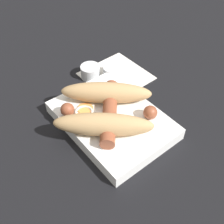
{
  "coord_description": "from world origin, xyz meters",
  "views": [
    {
      "loc": [
        -0.3,
        0.25,
        0.44
      ],
      "look_at": [
        0.0,
        0.0,
        0.04
      ],
      "focal_mm": 45.0,
      "sensor_mm": 36.0,
      "label": 1
    }
  ],
  "objects_px": {
    "condiment_cup_near": "(113,72)",
    "condiment_cup_far": "(90,72)",
    "bread_roll": "(105,108)",
    "sausage": "(109,111)",
    "food_tray": "(112,120)"
  },
  "relations": [
    {
      "from": "sausage",
      "to": "condiment_cup_near",
      "type": "distance_m",
      "value": 0.16
    },
    {
      "from": "food_tray",
      "to": "bread_roll",
      "type": "xyz_separation_m",
      "value": [
        0.01,
        0.01,
        0.04
      ]
    },
    {
      "from": "food_tray",
      "to": "condiment_cup_far",
      "type": "bearing_deg",
      "value": -20.47
    },
    {
      "from": "bread_roll",
      "to": "condiment_cup_far",
      "type": "relative_size",
      "value": 4.83
    },
    {
      "from": "food_tray",
      "to": "sausage",
      "type": "bearing_deg",
      "value": 62.77
    },
    {
      "from": "condiment_cup_near",
      "to": "bread_roll",
      "type": "bearing_deg",
      "value": 135.45
    },
    {
      "from": "food_tray",
      "to": "bread_roll",
      "type": "relative_size",
      "value": 1.04
    },
    {
      "from": "bread_roll",
      "to": "sausage",
      "type": "distance_m",
      "value": 0.01
    },
    {
      "from": "food_tray",
      "to": "condiment_cup_far",
      "type": "relative_size",
      "value": 5.0
    },
    {
      "from": "bread_roll",
      "to": "sausage",
      "type": "xyz_separation_m",
      "value": [
        -0.01,
        -0.01,
        -0.01
      ]
    },
    {
      "from": "condiment_cup_near",
      "to": "condiment_cup_far",
      "type": "distance_m",
      "value": 0.05
    },
    {
      "from": "condiment_cup_near",
      "to": "condiment_cup_far",
      "type": "bearing_deg",
      "value": 50.47
    },
    {
      "from": "sausage",
      "to": "condiment_cup_near",
      "type": "height_order",
      "value": "sausage"
    },
    {
      "from": "bread_roll",
      "to": "condiment_cup_far",
      "type": "distance_m",
      "value": 0.17
    },
    {
      "from": "bread_roll",
      "to": "condiment_cup_near",
      "type": "bearing_deg",
      "value": -44.55
    }
  ]
}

